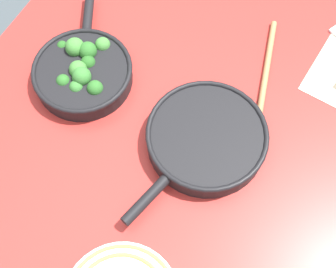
{
  "coord_description": "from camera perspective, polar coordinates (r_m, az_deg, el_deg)",
  "views": [
    {
      "loc": [
        -0.41,
        -0.21,
        1.73
      ],
      "look_at": [
        0.0,
        0.0,
        0.78
      ],
      "focal_mm": 50.0,
      "sensor_mm": 36.0,
      "label": 1
    }
  ],
  "objects": [
    {
      "name": "ground_plane",
      "position": [
        1.79,
        -0.0,
        -10.98
      ],
      "size": [
        14.0,
        14.0,
        0.0
      ],
      "primitive_type": "plane",
      "color": "#424C51"
    },
    {
      "name": "dining_table_red",
      "position": [
        1.15,
        -0.0,
        -2.05
      ],
      "size": [
        1.28,
        1.04,
        0.76
      ],
      "color": "#B72D28",
      "rests_on": "ground_plane"
    },
    {
      "name": "skillet_broccoli",
      "position": [
        1.15,
        -10.34,
        7.58
      ],
      "size": [
        0.35,
        0.25,
        0.08
      ],
      "rotation": [
        0.0,
        0.0,
        0.48
      ],
      "color": "black",
      "rests_on": "dining_table_red"
    },
    {
      "name": "skillet_eggs",
      "position": [
        1.05,
        4.63,
        -0.53
      ],
      "size": [
        0.4,
        0.27,
        0.05
      ],
      "rotation": [
        0.0,
        0.0,
        2.89
      ],
      "color": "black",
      "rests_on": "dining_table_red"
    },
    {
      "name": "wooden_spoon",
      "position": [
        1.13,
        11.25,
        3.53
      ],
      "size": [
        0.4,
        0.13,
        0.02
      ],
      "rotation": [
        0.0,
        0.0,
        3.4
      ],
      "color": "#A87A4C",
      "rests_on": "dining_table_red"
    }
  ]
}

